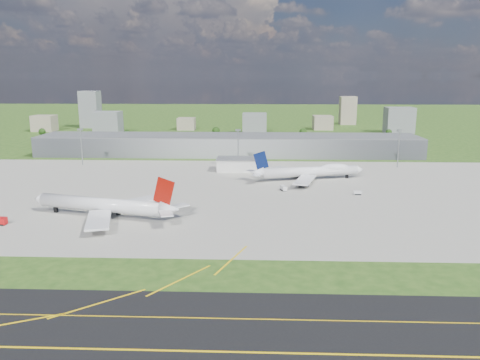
{
  "coord_description": "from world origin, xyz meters",
  "views": [
    {
      "loc": [
        23.53,
        -205.41,
        61.63
      ],
      "look_at": [
        14.58,
        30.55,
        9.0
      ],
      "focal_mm": 35.0,
      "sensor_mm": 36.0,
      "label": 1
    }
  ],
  "objects_px": {
    "airliner_red_twin": "(106,206)",
    "tug_yellow": "(99,211)",
    "airliner_blue_quad": "(310,172)",
    "van_white_near": "(283,188)",
    "van_white_far": "(358,193)"
  },
  "relations": [
    {
      "from": "tug_yellow",
      "to": "van_white_far",
      "type": "distance_m",
      "value": 131.46
    },
    {
      "from": "airliner_red_twin",
      "to": "van_white_far",
      "type": "relative_size",
      "value": 17.3
    },
    {
      "from": "airliner_blue_quad",
      "to": "van_white_near",
      "type": "bearing_deg",
      "value": -135.83
    },
    {
      "from": "airliner_red_twin",
      "to": "van_white_near",
      "type": "distance_m",
      "value": 97.29
    },
    {
      "from": "van_white_near",
      "to": "tug_yellow",
      "type": "bearing_deg",
      "value": 98.43
    },
    {
      "from": "van_white_near",
      "to": "airliner_blue_quad",
      "type": "bearing_deg",
      "value": -51.44
    },
    {
      "from": "airliner_red_twin",
      "to": "tug_yellow",
      "type": "bearing_deg",
      "value": -38.53
    },
    {
      "from": "tug_yellow",
      "to": "van_white_far",
      "type": "bearing_deg",
      "value": -23.38
    },
    {
      "from": "airliner_red_twin",
      "to": "van_white_far",
      "type": "height_order",
      "value": "airliner_red_twin"
    },
    {
      "from": "airliner_red_twin",
      "to": "tug_yellow",
      "type": "distance_m",
      "value": 10.33
    },
    {
      "from": "airliner_red_twin",
      "to": "van_white_far",
      "type": "xyz_separation_m",
      "value": [
        120.49,
        44.7,
        -4.25
      ]
    },
    {
      "from": "airliner_red_twin",
      "to": "tug_yellow",
      "type": "height_order",
      "value": "airliner_red_twin"
    },
    {
      "from": "tug_yellow",
      "to": "van_white_far",
      "type": "xyz_separation_m",
      "value": [
        126.07,
        37.26,
        0.25
      ]
    },
    {
      "from": "airliner_red_twin",
      "to": "airliner_blue_quad",
      "type": "height_order",
      "value": "airliner_red_twin"
    },
    {
      "from": "airliner_blue_quad",
      "to": "tug_yellow",
      "type": "relative_size",
      "value": 18.89
    }
  ]
}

